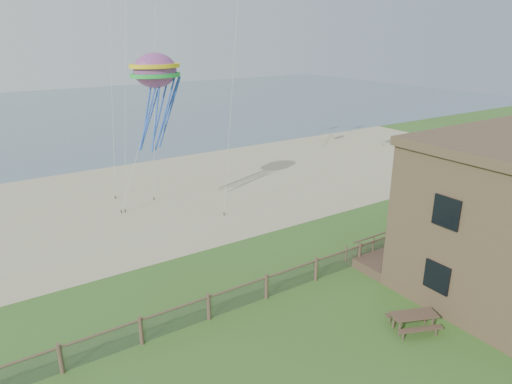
# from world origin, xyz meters

# --- Properties ---
(ground) EXTENTS (160.00, 160.00, 0.00)m
(ground) POSITION_xyz_m (0.00, 0.00, 0.00)
(ground) COLOR #3A6021
(ground) RESTS_ON ground
(sand_beach) EXTENTS (72.00, 20.00, 0.02)m
(sand_beach) POSITION_xyz_m (0.00, 22.00, 0.00)
(sand_beach) COLOR tan
(sand_beach) RESTS_ON ground
(ocean) EXTENTS (160.00, 68.00, 0.02)m
(ocean) POSITION_xyz_m (0.00, 66.00, 0.00)
(ocean) COLOR slate
(ocean) RESTS_ON ground
(chainlink_fence) EXTENTS (36.20, 0.20, 1.25)m
(chainlink_fence) POSITION_xyz_m (0.00, 6.00, 0.55)
(chainlink_fence) COLOR #4A3A29
(chainlink_fence) RESTS_ON ground
(motel_deck) EXTENTS (15.00, 2.00, 0.50)m
(motel_deck) POSITION_xyz_m (13.00, 5.00, 0.25)
(motel_deck) COLOR brown
(motel_deck) RESTS_ON ground
(picnic_table) EXTENTS (2.27, 2.02, 0.79)m
(picnic_table) POSITION_xyz_m (3.76, 0.69, 0.40)
(picnic_table) COLOR brown
(picnic_table) RESTS_ON ground
(octopus_kite) EXTENTS (3.68, 3.25, 6.29)m
(octopus_kite) POSITION_xyz_m (-0.28, 17.26, 8.00)
(octopus_kite) COLOR orange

